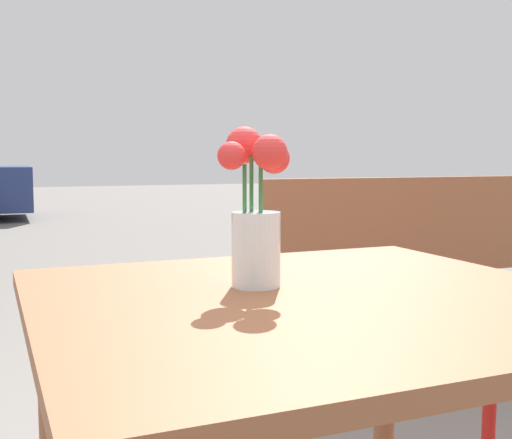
% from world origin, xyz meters
% --- Properties ---
extents(table_front, '(0.91, 0.86, 0.71)m').
position_xyz_m(table_front, '(0.00, 0.00, 0.62)').
color(table_front, brown).
rests_on(table_front, ground_plane).
extents(flower_vase, '(0.13, 0.14, 0.28)m').
position_xyz_m(flower_vase, '(-0.07, 0.09, 0.83)').
color(flower_vase, silver).
rests_on(flower_vase, table_front).
extents(bench_near, '(1.82, 0.40, 0.85)m').
position_xyz_m(bench_near, '(1.38, 1.44, 0.47)').
color(bench_near, brown).
rests_on(bench_near, ground_plane).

